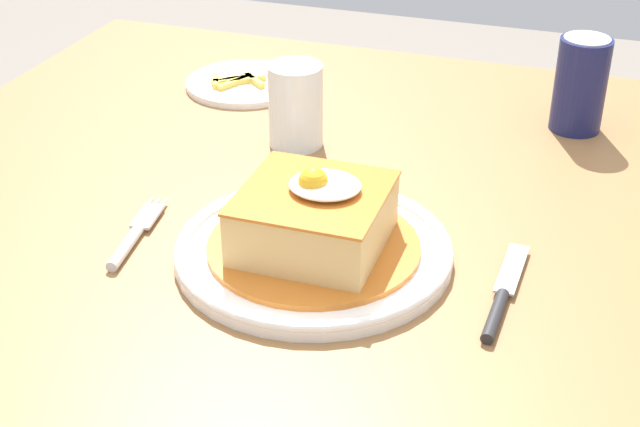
# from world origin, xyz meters

# --- Properties ---
(dining_table) EXTENTS (1.17, 1.09, 0.76)m
(dining_table) POSITION_xyz_m (0.00, 0.00, 0.65)
(dining_table) COLOR olive
(dining_table) RESTS_ON ground_plane
(main_plate) EXTENTS (0.28, 0.28, 0.02)m
(main_plate) POSITION_xyz_m (-0.01, -0.06, 0.76)
(main_plate) COLOR white
(main_plate) RESTS_ON dining_table
(sandwich_meal) EXTENTS (0.22, 0.22, 0.09)m
(sandwich_meal) POSITION_xyz_m (-0.01, -0.06, 0.80)
(sandwich_meal) COLOR #C66B23
(sandwich_meal) RESTS_ON main_plate
(fork) EXTENTS (0.04, 0.14, 0.01)m
(fork) POSITION_xyz_m (-0.20, -0.10, 0.76)
(fork) COLOR silver
(fork) RESTS_ON dining_table
(knife) EXTENTS (0.02, 0.17, 0.01)m
(knife) POSITION_xyz_m (0.18, -0.09, 0.76)
(knife) COLOR #262628
(knife) RESTS_ON dining_table
(soda_can) EXTENTS (0.07, 0.07, 0.12)m
(soda_can) POSITION_xyz_m (0.21, 0.34, 0.82)
(soda_can) COLOR #191E51
(soda_can) RESTS_ON dining_table
(drinking_glass) EXTENTS (0.07, 0.07, 0.10)m
(drinking_glass) POSITION_xyz_m (-0.12, 0.18, 0.80)
(drinking_glass) COLOR #3F2314
(drinking_glass) RESTS_ON dining_table
(side_plate_fries) EXTENTS (0.17, 0.17, 0.02)m
(side_plate_fries) POSITION_xyz_m (-0.25, 0.33, 0.76)
(side_plate_fries) COLOR white
(side_plate_fries) RESTS_ON dining_table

